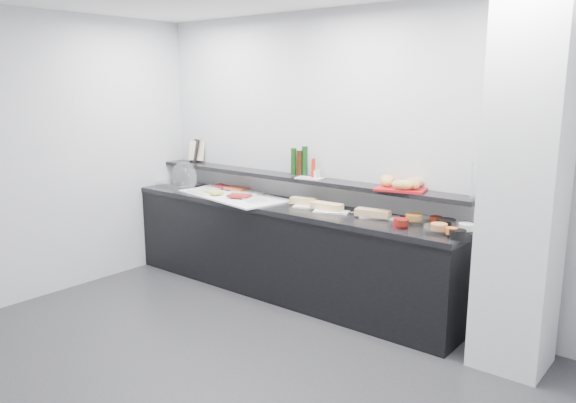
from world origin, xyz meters
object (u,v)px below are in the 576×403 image
Objects in this scene: carafe at (477,181)px; framed_print at (195,150)px; cloche_base at (178,184)px; sandwich_plate_mid at (331,212)px; condiment_tray at (310,178)px; bread_tray at (401,189)px.

framed_print is at bearing 177.94° from carafe.
cloche_base is 1.49× the size of sandwich_plate_mid.
condiment_tray reaches higher than sandwich_plate_mid.
sandwich_plate_mid is 1.20× the size of framed_print.
carafe is at bearing -12.79° from condiment_tray.
framed_print is 3.34m from carafe.
carafe is (1.59, 0.01, 0.14)m from condiment_tray.
carafe is (0.65, -0.01, 0.14)m from bread_tray.
cloche_base is 2.12m from sandwich_plate_mid.
framed_print reaches higher than sandwich_plate_mid.
condiment_tray is 0.61× the size of bread_tray.
condiment_tray is 0.83× the size of carafe.
framed_print is at bearing 89.62° from cloche_base.
bread_tray is at bearing 179.27° from carafe.
cloche_base is at bearing -71.64° from framed_print.
cloche_base is 1.56× the size of carafe.
cloche_base reaches higher than sandwich_plate_mid.
condiment_tray is at bearing 135.54° from sandwich_plate_mid.
carafe reaches higher than condiment_tray.
framed_print is at bearing 162.74° from condiment_tray.
sandwich_plate_mid is at bearing -35.89° from condiment_tray.
sandwich_plate_mid is 1.31m from carafe.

